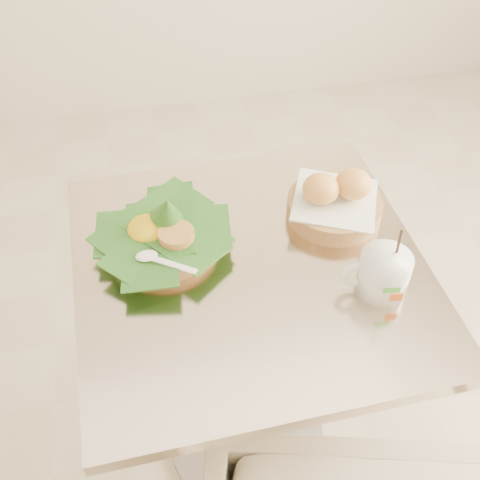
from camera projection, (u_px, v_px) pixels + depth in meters
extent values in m
plane|color=beige|center=(213.00, 445.00, 1.73)|extent=(3.60, 3.60, 0.00)
cylinder|color=gray|center=(247.00, 437.00, 1.73)|extent=(0.44, 0.44, 0.03)
cylinder|color=gray|center=(248.00, 368.00, 1.48)|extent=(0.07, 0.07, 0.69)
cube|color=beige|center=(250.00, 270.00, 1.22)|extent=(0.72, 0.72, 0.03)
cylinder|color=#BA804F|center=(164.00, 238.00, 1.24)|extent=(0.22, 0.22, 0.04)
cone|color=#225819|center=(166.00, 212.00, 1.20)|extent=(0.11, 0.12, 0.11)
ellipsoid|color=yellow|center=(147.00, 229.00, 1.23)|extent=(0.08, 0.08, 0.05)
cylinder|color=#CC9347|center=(176.00, 235.00, 1.20)|extent=(0.07, 0.07, 0.02)
cylinder|color=#BA804F|center=(334.00, 207.00, 1.30)|extent=(0.21, 0.21, 0.04)
cube|color=white|center=(335.00, 200.00, 1.29)|extent=(0.23, 0.23, 0.01)
ellipsoid|color=orange|center=(321.00, 189.00, 1.26)|extent=(0.08, 0.08, 0.06)
ellipsoid|color=orange|center=(353.00, 184.00, 1.27)|extent=(0.08, 0.08, 0.06)
cylinder|color=white|center=(384.00, 273.00, 1.14)|extent=(0.10, 0.10, 0.09)
torus|color=white|center=(355.00, 274.00, 1.13)|extent=(0.06, 0.02, 0.06)
cylinder|color=#492D15|center=(387.00, 259.00, 1.11)|extent=(0.09, 0.09, 0.01)
cylinder|color=black|center=(398.00, 247.00, 1.10)|extent=(0.03, 0.04, 0.12)
cube|color=green|center=(392.00, 290.00, 1.10)|extent=(0.03, 0.00, 0.01)
cube|color=orange|center=(396.00, 297.00, 1.11)|extent=(0.02, 0.00, 0.02)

